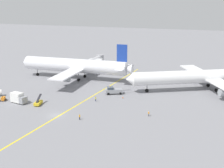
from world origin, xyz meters
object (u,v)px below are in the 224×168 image
at_px(traffic_cone_wingtip_port, 123,97).
at_px(jet_bridge, 94,61).
at_px(gse_belt_loader_portside, 38,103).
at_px(airliner_being_pushed, 205,77).
at_px(gse_catering_truck_tall, 19,98).
at_px(ground_crew_wing_walker_right, 80,117).
at_px(gse_gpu_cart_small, 3,99).
at_px(airliner_at_gate_left, 75,66).
at_px(ground_crew_marshaller_foreground, 96,99).
at_px(pushback_tug, 113,90).
at_px(ground_crew_ramp_agent_by_cones, 149,114).

height_order(traffic_cone_wingtip_port, jet_bridge, jet_bridge).
bearing_deg(traffic_cone_wingtip_port, gse_belt_loader_portside, -145.00).
xyz_separation_m(airliner_being_pushed, gse_catering_truck_tall, (-57.40, -38.49, -3.46)).
distance_m(ground_crew_wing_walker_right, jet_bridge, 67.07).
relative_size(gse_gpu_cart_small, gse_belt_loader_portside, 0.51).
relative_size(airliner_at_gate_left, traffic_cone_wingtip_port, 87.11).
bearing_deg(ground_crew_marshaller_foreground, traffic_cone_wingtip_port, 40.43).
xyz_separation_m(pushback_tug, ground_crew_wing_walker_right, (-0.38, -27.12, -0.42)).
relative_size(traffic_cone_wingtip_port, jet_bridge, 0.03).
height_order(gse_catering_truck_tall, gse_belt_loader_portside, gse_catering_truck_tall).
relative_size(ground_crew_marshaller_foreground, ground_crew_ramp_agent_by_cones, 1.05).
bearing_deg(jet_bridge, gse_belt_loader_portside, -85.35).
bearing_deg(gse_catering_truck_tall, ground_crew_ramp_agent_by_cones, 4.66).
bearing_deg(gse_gpu_cart_small, ground_crew_ramp_agent_by_cones, 4.05).
bearing_deg(gse_belt_loader_portside, traffic_cone_wingtip_port, 35.00).
distance_m(airliner_being_pushed, pushback_tug, 35.93).
bearing_deg(jet_bridge, ground_crew_ramp_agent_by_cones, -52.22).
height_order(pushback_tug, ground_crew_wing_walker_right, pushback_tug).
relative_size(pushback_tug, ground_crew_wing_walker_right, 5.45).
distance_m(ground_crew_marshaller_foreground, ground_crew_wing_walker_right, 17.03).
xyz_separation_m(ground_crew_marshaller_foreground, traffic_cone_wingtip_port, (7.66, 6.52, -0.58)).
relative_size(pushback_tug, jet_bridge, 0.43).
height_order(gse_belt_loader_portside, jet_bridge, jet_bridge).
xyz_separation_m(airliner_at_gate_left, ground_crew_wing_walker_right, (22.91, -41.97, -5.06)).
relative_size(ground_crew_marshaller_foreground, traffic_cone_wingtip_port, 2.74).
distance_m(ground_crew_marshaller_foreground, jet_bridge, 50.59).
distance_m(pushback_tug, gse_belt_loader_portside, 27.88).
xyz_separation_m(gse_gpu_cart_small, ground_crew_marshaller_foreground, (30.05, 10.76, 0.06)).
bearing_deg(gse_belt_loader_portside, pushback_tug, 47.21).
distance_m(gse_belt_loader_portside, jet_bridge, 56.49).
bearing_deg(jet_bridge, traffic_cone_wingtip_port, -54.19).
bearing_deg(jet_bridge, pushback_tug, -56.66).
bearing_deg(ground_crew_marshaller_foreground, pushback_tug, 75.27).
bearing_deg(ground_crew_wing_walker_right, jet_bridge, 110.20).
xyz_separation_m(airliner_at_gate_left, gse_catering_truck_tall, (-2.96, -35.87, -4.16)).
height_order(airliner_at_gate_left, traffic_cone_wingtip_port, airliner_at_gate_left).
relative_size(airliner_being_pushed, jet_bridge, 2.62).
relative_size(airliner_being_pushed, ground_crew_marshaller_foreground, 33.72).
xyz_separation_m(traffic_cone_wingtip_port, jet_bridge, (-28.47, 39.46, 4.01)).
bearing_deg(gse_belt_loader_portside, ground_crew_ramp_agent_by_cones, 4.72).
relative_size(pushback_tug, gse_gpu_cart_small, 3.52).
height_order(airliner_being_pushed, traffic_cone_wingtip_port, airliner_being_pushed).
bearing_deg(gse_belt_loader_portside, ground_crew_wing_walker_right, -19.75).
height_order(airliner_at_gate_left, ground_crew_marshaller_foreground, airliner_at_gate_left).
bearing_deg(gse_belt_loader_portside, gse_catering_truck_tall, -175.61).
bearing_deg(traffic_cone_wingtip_port, ground_crew_wing_walker_right, -102.87).
xyz_separation_m(airliner_at_gate_left, traffic_cone_wingtip_port, (28.25, -18.57, -5.64)).
xyz_separation_m(ground_crew_ramp_agent_by_cones, jet_bridge, (-41.21, 53.17, 3.48)).
bearing_deg(ground_crew_marshaller_foreground, airliner_at_gate_left, 129.38).
height_order(gse_gpu_cart_small, gse_belt_loader_portside, gse_belt_loader_portside).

